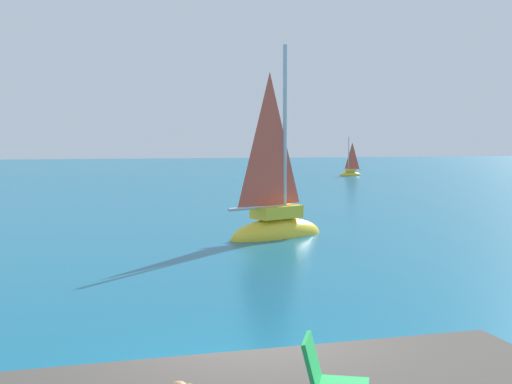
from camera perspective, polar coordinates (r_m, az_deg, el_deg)
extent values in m
ellipsoid|color=yellow|center=(23.30, 1.67, -3.63)|extent=(3.80, 2.75, 1.25)
cube|color=yellow|center=(23.19, 1.68, -1.61)|extent=(1.81, 1.50, 0.41)
cylinder|color=#B7B7BC|center=(23.25, 2.35, 4.90)|extent=(0.14, 0.14, 5.67)
cylinder|color=#B2B2B7|center=(22.68, 0.12, -1.27)|extent=(2.07, 1.12, 0.11)
pyramid|color=#DB4C38|center=(22.85, 1.12, 4.33)|extent=(1.65, 0.88, 4.31)
ellipsoid|color=yellow|center=(55.26, 7.64, 1.33)|extent=(1.77, 0.69, 0.60)
cube|color=yellow|center=(55.24, 7.65, 1.74)|extent=(0.78, 0.46, 0.20)
cylinder|color=#B7B7BC|center=(55.13, 7.51, 3.05)|extent=(0.07, 0.07, 2.72)
cylinder|color=#B2B2B7|center=(55.37, 8.02, 1.84)|extent=(1.09, 0.11, 0.05)
pyramid|color=#DB4C38|center=(55.24, 7.80, 2.93)|extent=(0.87, 0.08, 2.06)
cube|color=green|center=(6.69, 4.55, -13.49)|extent=(0.31, 0.50, 0.45)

